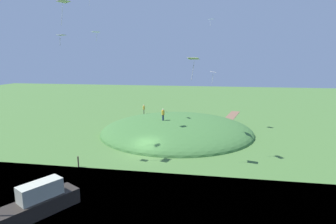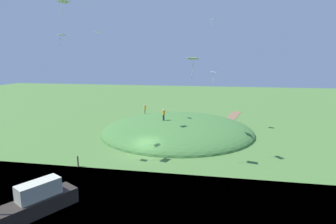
# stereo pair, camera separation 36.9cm
# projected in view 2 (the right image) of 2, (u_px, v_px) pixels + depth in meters

# --- Properties ---
(ground_plane) EXTENTS (160.00, 160.00, 0.00)m
(ground_plane) POSITION_uv_depth(u_px,v_px,m) (144.00, 153.00, 31.82)
(ground_plane) COLOR #456E33
(grass_hill) EXTENTS (22.31, 22.51, 4.35)m
(grass_hill) POSITION_uv_depth(u_px,v_px,m) (177.00, 132.00, 41.02)
(grass_hill) COLOR #3C6D33
(grass_hill) RESTS_ON ground_plane
(dirt_path) EXTENTS (11.24, 4.16, 0.04)m
(dirt_path) POSITION_uv_depth(u_px,v_px,m) (232.00, 117.00, 51.67)
(dirt_path) COLOR brown
(dirt_path) RESTS_ON ground_plane
(boat_on_lake) EXTENTS (7.17, 5.08, 3.24)m
(boat_on_lake) POSITION_uv_depth(u_px,v_px,m) (28.00, 206.00, 18.84)
(boat_on_lake) COLOR black
(boat_on_lake) RESTS_ON lake_water
(person_near_shore) EXTENTS (0.60, 0.60, 1.70)m
(person_near_shore) POSITION_uv_depth(u_px,v_px,m) (164.00, 113.00, 38.86)
(person_near_shore) COLOR navy
(person_near_shore) RESTS_ON grass_hill
(person_with_child) EXTENTS (0.48, 0.48, 1.67)m
(person_with_child) POSITION_uv_depth(u_px,v_px,m) (145.00, 108.00, 48.09)
(person_with_child) COLOR #413930
(person_with_child) RESTS_ON grass_hill
(kite_2) EXTENTS (0.98, 1.24, 2.23)m
(kite_2) POSITION_uv_depth(u_px,v_px,m) (193.00, 59.00, 26.68)
(kite_2) COLOR silver
(kite_3) EXTENTS (1.09, 0.82, 1.58)m
(kite_3) POSITION_uv_depth(u_px,v_px,m) (213.00, 72.00, 34.79)
(kite_3) COLOR white
(kite_5) EXTENTS (1.02, 1.07, 1.09)m
(kite_5) POSITION_uv_depth(u_px,v_px,m) (212.00, 19.00, 40.06)
(kite_5) COLOR white
(kite_7) EXTENTS (1.35, 1.14, 2.27)m
(kite_7) POSITION_uv_depth(u_px,v_px,m) (63.00, 3.00, 26.24)
(kite_7) COLOR silver
(kite_8) EXTENTS (0.77, 0.94, 1.05)m
(kite_8) POSITION_uv_depth(u_px,v_px,m) (61.00, 36.00, 26.87)
(kite_8) COLOR white
(kite_9) EXTENTS (1.43, 1.45, 1.42)m
(kite_9) POSITION_uv_depth(u_px,v_px,m) (97.00, 32.00, 44.64)
(kite_9) COLOR white
(mooring_post) EXTENTS (0.14, 0.14, 1.13)m
(mooring_post) POSITION_uv_depth(u_px,v_px,m) (78.00, 161.00, 27.70)
(mooring_post) COLOR brown
(mooring_post) RESTS_ON ground_plane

